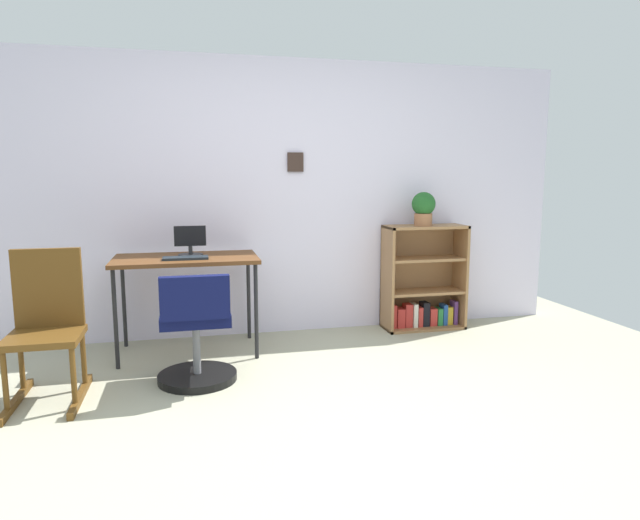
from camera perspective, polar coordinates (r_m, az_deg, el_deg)
ground_plane at (r=2.97m, az=1.62°, el=-18.41°), size 6.24×6.24×0.00m
wall_back at (r=4.76m, az=-5.03°, el=6.33°), size 5.20×0.12×2.32m
desk at (r=4.30m, az=-13.64°, el=-0.46°), size 1.07×0.61×0.75m
monitor at (r=4.33m, az=-13.24°, el=1.78°), size 0.24×0.19×0.23m
keyboard at (r=4.17m, az=-13.70°, el=0.20°), size 0.33×0.13×0.02m
office_chair at (r=3.71m, az=-12.66°, el=-7.59°), size 0.52×0.55×0.75m
rocking_chair at (r=3.75m, az=-26.38°, el=-6.00°), size 0.42×0.64×0.91m
bookshelf_low at (r=5.02m, az=10.46°, el=-2.39°), size 0.71×0.30×0.92m
potted_plant_on_shelf at (r=4.88m, az=10.63°, el=5.35°), size 0.21×0.21×0.29m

